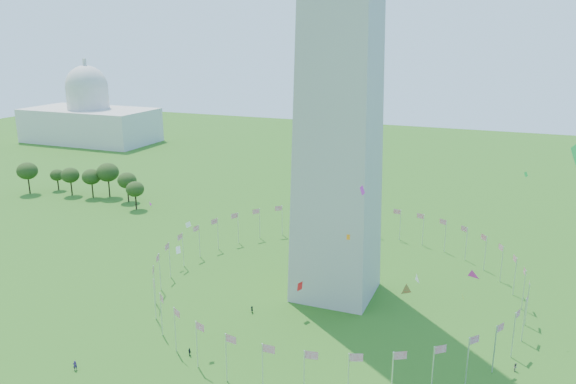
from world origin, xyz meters
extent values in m
cylinder|color=silver|center=(40.00, 50.00, 4.50)|extent=(0.24, 0.24, 9.00)
cylinder|color=silver|center=(39.39, 56.95, 4.50)|extent=(0.24, 0.24, 9.00)
cylinder|color=silver|center=(37.59, 63.68, 4.50)|extent=(0.24, 0.24, 9.00)
cylinder|color=silver|center=(34.64, 70.00, 4.50)|extent=(0.24, 0.24, 9.00)
cylinder|color=silver|center=(30.64, 75.71, 4.50)|extent=(0.24, 0.24, 9.00)
cylinder|color=silver|center=(25.71, 80.64, 4.50)|extent=(0.24, 0.24, 9.00)
cylinder|color=silver|center=(20.00, 84.64, 4.50)|extent=(0.24, 0.24, 9.00)
cylinder|color=silver|center=(13.68, 87.59, 4.50)|extent=(0.24, 0.24, 9.00)
cylinder|color=silver|center=(6.95, 89.39, 4.50)|extent=(0.24, 0.24, 9.00)
cylinder|color=silver|center=(0.00, 90.00, 4.50)|extent=(0.24, 0.24, 9.00)
cylinder|color=silver|center=(-6.95, 89.39, 4.50)|extent=(0.24, 0.24, 9.00)
cylinder|color=silver|center=(-13.68, 87.59, 4.50)|extent=(0.24, 0.24, 9.00)
cylinder|color=silver|center=(-20.00, 84.64, 4.50)|extent=(0.24, 0.24, 9.00)
cylinder|color=silver|center=(-25.71, 80.64, 4.50)|extent=(0.24, 0.24, 9.00)
cylinder|color=silver|center=(-30.64, 75.71, 4.50)|extent=(0.24, 0.24, 9.00)
cylinder|color=silver|center=(-34.64, 70.00, 4.50)|extent=(0.24, 0.24, 9.00)
cylinder|color=silver|center=(-37.59, 63.68, 4.50)|extent=(0.24, 0.24, 9.00)
cylinder|color=silver|center=(-39.39, 56.95, 4.50)|extent=(0.24, 0.24, 9.00)
cylinder|color=silver|center=(-40.00, 50.00, 4.50)|extent=(0.24, 0.24, 9.00)
cylinder|color=silver|center=(-39.39, 43.05, 4.50)|extent=(0.24, 0.24, 9.00)
cylinder|color=silver|center=(-37.59, 36.32, 4.50)|extent=(0.24, 0.24, 9.00)
cylinder|color=silver|center=(-34.64, 30.00, 4.50)|extent=(0.24, 0.24, 9.00)
cylinder|color=silver|center=(-30.64, 24.29, 4.50)|extent=(0.24, 0.24, 9.00)
cylinder|color=silver|center=(-25.71, 19.36, 4.50)|extent=(0.24, 0.24, 9.00)
cylinder|color=silver|center=(-20.00, 15.36, 4.50)|extent=(0.24, 0.24, 9.00)
cylinder|color=silver|center=(-13.68, 12.41, 4.50)|extent=(0.24, 0.24, 9.00)
cylinder|color=silver|center=(-6.95, 10.61, 4.50)|extent=(0.24, 0.24, 9.00)
cylinder|color=silver|center=(0.00, 10.00, 4.50)|extent=(0.24, 0.24, 9.00)
cylinder|color=silver|center=(6.95, 10.61, 4.50)|extent=(0.24, 0.24, 9.00)
cylinder|color=silver|center=(13.68, 12.41, 4.50)|extent=(0.24, 0.24, 9.00)
cylinder|color=silver|center=(20.00, 15.36, 4.50)|extent=(0.24, 0.24, 9.00)
cylinder|color=silver|center=(25.71, 19.36, 4.50)|extent=(0.24, 0.24, 9.00)
cylinder|color=silver|center=(30.64, 24.29, 4.50)|extent=(0.24, 0.24, 9.00)
cylinder|color=silver|center=(34.64, 30.00, 4.50)|extent=(0.24, 0.24, 9.00)
cylinder|color=silver|center=(37.59, 36.32, 4.50)|extent=(0.24, 0.24, 9.00)
cylinder|color=silver|center=(39.39, 43.05, 4.50)|extent=(0.24, 0.24, 9.00)
imported|color=black|center=(-16.91, 14.97, 0.76)|extent=(1.03, 0.84, 1.52)
imported|color=black|center=(-13.46, 34.18, 0.73)|extent=(1.13, 1.48, 1.47)
imported|color=#341B51|center=(-33.12, 3.62, 0.92)|extent=(0.76, 0.80, 1.85)
imported|color=slate|center=(38.39, 31.94, 0.79)|extent=(0.65, 0.81, 1.57)
plane|color=#CC2699|center=(29.89, 32.56, 16.54)|extent=(2.06, 1.77, 2.42)
plane|color=white|center=(-19.77, 21.19, 22.98)|extent=(0.50, 1.49, 1.42)
plane|color=#CC2699|center=(-47.35, 47.85, 16.31)|extent=(0.77, 1.26, 1.37)
plane|color=orange|center=(5.71, 38.87, 17.99)|extent=(1.24, 0.37, 1.18)
plane|color=#CC2699|center=(11.17, 27.03, 31.21)|extent=(1.79, 0.50, 1.78)
plane|color=green|center=(37.00, 51.37, 30.79)|extent=(0.90, 0.73, 1.09)
plane|color=yellow|center=(28.57, 33.26, 11.69)|extent=(0.78, 1.54, 1.56)
plane|color=red|center=(-3.50, 36.36, 6.84)|extent=(1.58, 1.43, 1.94)
plane|color=white|center=(-40.36, 48.36, 5.00)|extent=(1.00, 1.71, 1.93)
plane|color=yellow|center=(20.36, 21.76, 16.76)|extent=(1.45, 1.27, 1.83)
plane|color=white|center=(20.28, 33.93, 13.57)|extent=(1.00, 2.05, 2.24)
ellipsoid|color=#2E4B19|center=(-129.21, 87.07, 5.77)|extent=(7.38, 7.38, 11.53)
ellipsoid|color=#2E4B19|center=(-122.85, 94.67, 3.96)|extent=(5.07, 5.07, 7.91)
ellipsoid|color=#2E4B19|center=(-113.10, 91.07, 5.07)|extent=(6.49, 6.49, 10.14)
ellipsoid|color=#2E4B19|center=(-104.02, 91.62, 5.15)|extent=(6.59, 6.59, 10.29)
ellipsoid|color=#2E4B19|center=(-98.88, 94.41, 6.14)|extent=(7.85, 7.85, 12.27)
ellipsoid|color=#2E4B19|center=(-89.01, 92.21, 5.13)|extent=(6.57, 6.57, 10.26)
ellipsoid|color=#2E4B19|center=(-80.81, 85.62, 4.72)|extent=(6.04, 6.04, 9.43)
camera|label=1|loc=(33.47, -62.41, 56.54)|focal=35.00mm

